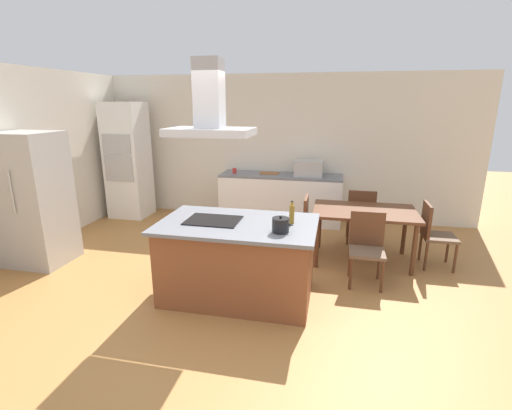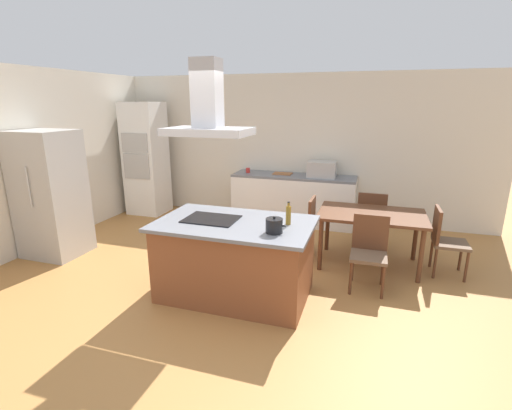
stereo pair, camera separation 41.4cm
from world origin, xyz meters
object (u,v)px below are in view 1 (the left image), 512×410
(dining_table, at_px, (364,216))
(chair_facing_island, at_px, (367,244))
(range_hood, at_px, (210,111))
(cutting_board, at_px, (269,173))
(chair_at_right_end, at_px, (433,231))
(chair_facing_back_wall, at_px, (361,213))
(coffee_mug_red, at_px, (234,171))
(olive_oil_bottle, at_px, (292,214))
(countertop_microwave, at_px, (309,168))
(wall_oven_stack, at_px, (128,161))
(chair_at_left_end, at_px, (298,222))
(refrigerator, at_px, (34,199))
(tea_kettle, at_px, (281,225))
(cooktop, at_px, (213,220))

(dining_table, distance_m, chair_facing_island, 0.68)
(range_hood, bearing_deg, cutting_board, 87.69)
(chair_facing_island, relative_size, chair_at_right_end, 1.00)
(chair_facing_back_wall, xyz_separation_m, range_hood, (-1.75, -2.01, 1.59))
(coffee_mug_red, bearing_deg, chair_at_right_end, -25.41)
(olive_oil_bottle, bearing_deg, range_hood, -173.74)
(chair_facing_island, distance_m, chair_at_right_end, 1.13)
(countertop_microwave, height_order, cutting_board, countertop_microwave)
(dining_table, height_order, range_hood, range_hood)
(wall_oven_stack, bearing_deg, cutting_board, 5.93)
(countertop_microwave, xyz_separation_m, range_hood, (-0.85, -2.88, 1.06))
(coffee_mug_red, relative_size, dining_table, 0.06)
(olive_oil_bottle, bearing_deg, chair_at_left_end, 91.94)
(olive_oil_bottle, height_order, refrigerator, refrigerator)
(olive_oil_bottle, xyz_separation_m, coffee_mug_red, (-1.42, 2.77, -0.06))
(chair_facing_back_wall, distance_m, range_hood, 3.10)
(tea_kettle, distance_m, chair_facing_island, 1.38)
(countertop_microwave, relative_size, chair_at_left_end, 0.56)
(tea_kettle, xyz_separation_m, olive_oil_bottle, (0.08, 0.31, 0.03))
(countertop_microwave, height_order, dining_table, countertop_microwave)
(dining_table, distance_m, chair_facing_back_wall, 0.68)
(olive_oil_bottle, bearing_deg, cutting_board, 104.98)
(chair_facing_back_wall, height_order, range_hood, range_hood)
(range_hood, bearing_deg, chair_at_right_end, 26.74)
(cooktop, bearing_deg, cutting_board, 87.69)
(coffee_mug_red, bearing_deg, dining_table, -33.62)
(dining_table, bearing_deg, coffee_mug_red, 146.38)
(chair_facing_island, xyz_separation_m, chair_facing_back_wall, (0.00, 1.33, 0.00))
(dining_table, bearing_deg, tea_kettle, -121.46)
(refrigerator, bearing_deg, range_hood, -7.40)
(wall_oven_stack, bearing_deg, chair_facing_back_wall, -8.32)
(countertop_microwave, bearing_deg, chair_at_right_end, -40.26)
(olive_oil_bottle, distance_m, chair_facing_island, 1.16)
(olive_oil_bottle, distance_m, chair_at_left_end, 1.34)
(countertop_microwave, relative_size, chair_facing_island, 0.56)
(countertop_microwave, distance_m, chair_facing_island, 2.44)
(wall_oven_stack, bearing_deg, refrigerator, -91.99)
(chair_facing_back_wall, bearing_deg, wall_oven_stack, 171.68)
(olive_oil_bottle, height_order, dining_table, olive_oil_bottle)
(tea_kettle, height_order, refrigerator, refrigerator)
(chair_at_right_end, bearing_deg, cooktop, -153.26)
(cooktop, relative_size, dining_table, 0.43)
(countertop_microwave, relative_size, coffee_mug_red, 5.56)
(dining_table, bearing_deg, cooktop, -142.49)
(cutting_board, distance_m, range_hood, 3.17)
(dining_table, bearing_deg, chair_at_right_end, -0.00)
(cooktop, height_order, chair_at_left_end, cooktop)
(dining_table, distance_m, chair_at_right_end, 0.93)
(wall_oven_stack, height_order, dining_table, wall_oven_stack)
(coffee_mug_red, height_order, chair_at_right_end, coffee_mug_red)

